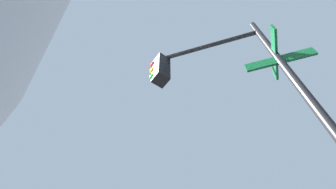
% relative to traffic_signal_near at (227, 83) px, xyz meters
% --- Properties ---
extents(traffic_signal_near, '(2.33, 1.84, 6.13)m').
position_rel_traffic_signal_near_xyz_m(traffic_signal_near, '(0.00, 0.00, 0.00)').
color(traffic_signal_near, black).
rests_on(traffic_signal_near, ground_plane).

